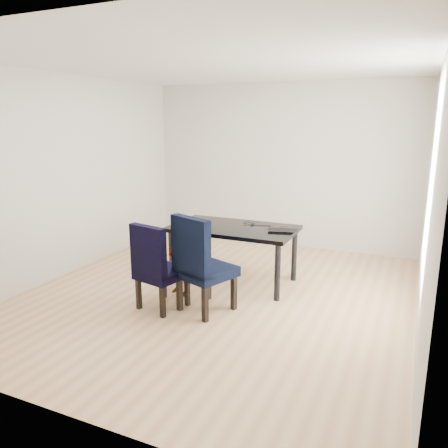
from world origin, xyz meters
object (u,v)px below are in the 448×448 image
at_px(dining_table, 233,254).
at_px(child, 180,256).
at_px(chair_left, 162,266).
at_px(chair_right, 206,263).
at_px(plate, 191,228).
at_px(laptop, 283,229).

relative_size(dining_table, child, 1.64).
distance_m(chair_left, chair_right, 0.51).
bearing_deg(chair_right, plate, 150.51).
bearing_deg(chair_left, plate, 106.03).
distance_m(dining_table, chair_right, 0.96).
bearing_deg(chair_left, child, 105.81).
bearing_deg(dining_table, child, -123.49).
height_order(plate, laptop, laptop).
height_order(dining_table, laptop, laptop).
distance_m(dining_table, child, 0.79).
relative_size(chair_right, child, 1.13).
xyz_separation_m(chair_right, laptop, (0.57, 1.01, 0.21)).
relative_size(chair_right, laptop, 3.04).
distance_m(chair_right, child, 0.59).
xyz_separation_m(chair_left, plate, (-0.04, 0.77, 0.26)).
xyz_separation_m(plate, laptop, (1.09, 0.39, 0.01)).
distance_m(chair_left, child, 0.43).
distance_m(child, laptop, 1.32).
bearing_deg(plate, child, -86.69).
bearing_deg(chair_left, laptop, 60.68).
relative_size(plate, laptop, 0.78).
bearing_deg(laptop, chair_left, 35.46).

